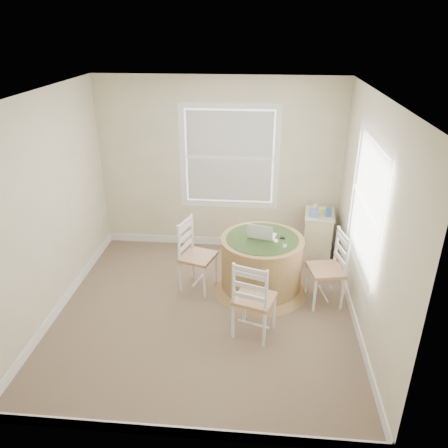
# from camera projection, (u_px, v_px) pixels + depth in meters

# --- Properties ---
(room) EXTENTS (3.64, 3.64, 2.64)m
(room) POSITION_uv_depth(u_px,v_px,m) (220.00, 210.00, 4.97)
(room) COLOR #765F4B
(room) RESTS_ON ground
(round_table) EXTENTS (1.24, 1.24, 0.76)m
(round_table) POSITION_uv_depth(u_px,v_px,m) (261.00, 262.00, 5.67)
(round_table) COLOR #A47449
(round_table) RESTS_ON ground
(chair_left) EXTENTS (0.51, 0.52, 0.95)m
(chair_left) POSITION_uv_depth(u_px,v_px,m) (198.00, 256.00, 5.68)
(chair_left) COLOR white
(chair_left) RESTS_ON ground
(chair_near) EXTENTS (0.52, 0.51, 0.95)m
(chair_near) POSITION_uv_depth(u_px,v_px,m) (254.00, 298.00, 4.83)
(chair_near) COLOR white
(chair_near) RESTS_ON ground
(chair_right) EXTENTS (0.47, 0.49, 0.95)m
(chair_right) POSITION_uv_depth(u_px,v_px,m) (326.00, 269.00, 5.38)
(chair_right) COLOR white
(chair_right) RESTS_ON ground
(laptop) EXTENTS (0.39, 0.36, 0.23)m
(laptop) POSITION_uv_depth(u_px,v_px,m) (262.00, 235.00, 5.55)
(laptop) COLOR white
(laptop) RESTS_ON round_table
(mouse) EXTENTS (0.07, 0.10, 0.03)m
(mouse) POSITION_uv_depth(u_px,v_px,m) (276.00, 241.00, 5.44)
(mouse) COLOR white
(mouse) RESTS_ON round_table
(phone) EXTENTS (0.05, 0.09, 0.02)m
(phone) POSITION_uv_depth(u_px,v_px,m) (285.00, 246.00, 5.33)
(phone) COLOR #B7BABF
(phone) RESTS_ON round_table
(keys) EXTENTS (0.06, 0.06, 0.02)m
(keys) POSITION_uv_depth(u_px,v_px,m) (282.00, 238.00, 5.52)
(keys) COLOR black
(keys) RESTS_ON round_table
(corner_chest) EXTENTS (0.47, 0.60, 0.74)m
(corner_chest) POSITION_uv_depth(u_px,v_px,m) (317.00, 236.00, 6.45)
(corner_chest) COLOR #F7F5B9
(corner_chest) RESTS_ON ground
(tissue_box) EXTENTS (0.13, 0.13, 0.10)m
(tissue_box) POSITION_uv_depth(u_px,v_px,m) (314.00, 213.00, 6.18)
(tissue_box) COLOR #638AE4
(tissue_box) RESTS_ON corner_chest
(box_yellow) EXTENTS (0.16, 0.11, 0.06)m
(box_yellow) POSITION_uv_depth(u_px,v_px,m) (324.00, 210.00, 6.31)
(box_yellow) COLOR #E9F155
(box_yellow) RESTS_ON corner_chest
(box_blue) EXTENTS (0.09, 0.09, 0.12)m
(box_blue) POSITION_uv_depth(u_px,v_px,m) (328.00, 212.00, 6.17)
(box_blue) COLOR #3763A6
(box_blue) RESTS_ON corner_chest
(cup_cream) EXTENTS (0.07, 0.07, 0.09)m
(cup_cream) POSITION_uv_depth(u_px,v_px,m) (316.00, 207.00, 6.39)
(cup_cream) COLOR beige
(cup_cream) RESTS_ON corner_chest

